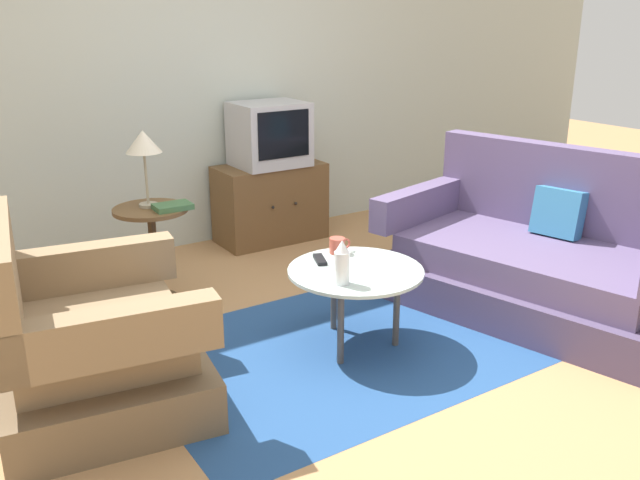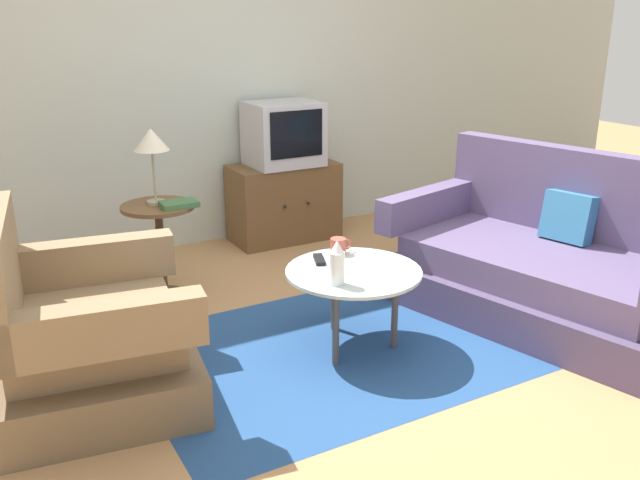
% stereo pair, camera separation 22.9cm
% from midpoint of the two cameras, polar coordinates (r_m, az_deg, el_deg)
% --- Properties ---
extents(ground_plane, '(16.00, 16.00, 0.00)m').
position_cam_midpoint_polar(ground_plane, '(3.70, 4.55, -9.47)').
color(ground_plane, '#AD7F51').
extents(back_wall, '(9.00, 0.12, 2.70)m').
position_cam_midpoint_polar(back_wall, '(5.28, -9.03, 14.19)').
color(back_wall, '#B2BCB2').
rests_on(back_wall, ground).
extents(area_rug, '(2.30, 1.51, 0.00)m').
position_cam_midpoint_polar(area_rug, '(3.78, 4.50, -8.84)').
color(area_rug, navy).
rests_on(area_rug, ground).
extents(armchair, '(1.02, 1.11, 0.92)m').
position_cam_midpoint_polar(armchair, '(3.32, -17.61, -7.92)').
color(armchair, brown).
rests_on(armchair, ground).
extents(couch, '(1.37, 1.96, 0.96)m').
position_cam_midpoint_polar(couch, '(4.30, 19.98, -2.10)').
color(couch, '#4B3E5C').
rests_on(couch, ground).
extents(coffee_table, '(0.73, 0.73, 0.44)m').
position_cam_midpoint_polar(coffee_table, '(3.61, 4.68, -3.18)').
color(coffee_table, '#B2C6C1').
rests_on(coffee_table, ground).
extents(side_table, '(0.46, 0.46, 0.61)m').
position_cam_midpoint_polar(side_table, '(4.32, -11.91, 0.67)').
color(side_table, brown).
rests_on(side_table, ground).
extents(tv_stand, '(0.84, 0.45, 0.61)m').
position_cam_midpoint_polar(tv_stand, '(5.39, -1.85, 3.22)').
color(tv_stand, brown).
rests_on(tv_stand, ground).
extents(television, '(0.54, 0.45, 0.48)m').
position_cam_midpoint_polar(television, '(5.26, -1.85, 8.96)').
color(television, '#B7B7BC').
rests_on(television, tv_stand).
extents(table_lamp, '(0.21, 0.21, 0.47)m').
position_cam_midpoint_polar(table_lamp, '(4.21, -12.54, 8.04)').
color(table_lamp, '#9E937A').
rests_on(table_lamp, side_table).
extents(vase, '(0.08, 0.08, 0.23)m').
position_cam_midpoint_polar(vase, '(3.37, 3.39, -2.01)').
color(vase, white).
rests_on(vase, coffee_table).
extents(mug, '(0.14, 0.09, 0.09)m').
position_cam_midpoint_polar(mug, '(3.82, 3.30, -0.51)').
color(mug, '#B74C3D').
rests_on(mug, coffee_table).
extents(tv_remote_dark, '(0.10, 0.16, 0.02)m').
position_cam_midpoint_polar(tv_remote_dark, '(3.71, 1.70, -1.68)').
color(tv_remote_dark, black).
rests_on(tv_remote_dark, coffee_table).
extents(book, '(0.22, 0.16, 0.03)m').
position_cam_midpoint_polar(book, '(4.20, -10.29, 3.00)').
color(book, '#3D663D').
rests_on(book, side_table).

